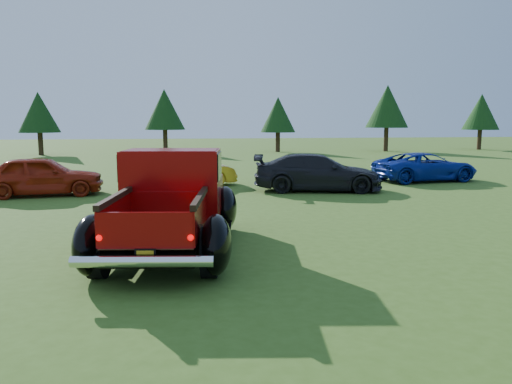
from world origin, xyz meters
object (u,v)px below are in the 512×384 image
tree_mid_right (278,115)px  show_car_yellow (188,171)px  tree_mid_left (165,110)px  show_car_red (42,176)px  show_car_grey (317,172)px  pickup_truck (173,200)px  show_car_blue (425,167)px  tree_west (39,112)px  tree_far_east (481,112)px  tree_east (387,106)px

tree_mid_right → show_car_yellow: tree_mid_right is taller
tree_mid_left → show_car_yellow: (1.50, -21.13, -2.77)m
show_car_red → show_car_grey: show_car_red is taller
show_car_yellow → pickup_truck: bearing=169.0°
tree_mid_right → show_car_blue: tree_mid_right is taller
tree_mid_left → tree_mid_right: tree_mid_left is taller
pickup_truck → show_car_red: bearing=128.6°
show_car_red → show_car_blue: (15.00, 1.91, -0.08)m
tree_mid_left → show_car_yellow: 21.37m
tree_west → show_car_grey: bearing=-54.4°
tree_far_east → show_car_grey: 30.88m
tree_mid_left → show_car_red: 23.34m
show_car_red → show_car_grey: 9.68m
show_car_yellow → show_car_grey: 5.10m
tree_far_east → show_car_yellow: bearing=-141.0°
show_car_yellow → tree_mid_right: bearing=-28.8°
tree_mid_right → show_car_blue: 20.30m
tree_east → show_car_blue: 20.78m
tree_mid_left → tree_east: size_ratio=0.93×
pickup_truck → tree_west: bearing=117.1°
tree_far_east → pickup_truck: bearing=-130.8°
tree_far_east → pickup_truck: size_ratio=0.86×
tree_mid_right → show_car_yellow: size_ratio=1.19×
pickup_truck → show_car_blue: bearing=50.1°
tree_far_east → tree_west: bearing=-177.6°
tree_west → show_car_blue: (20.50, -19.01, -2.50)m
show_car_red → show_car_grey: size_ratio=0.87×
show_car_red → tree_east: bearing=-52.0°
tree_west → tree_far_east: bearing=2.4°
tree_east → show_car_grey: size_ratio=1.16×
tree_east → show_car_yellow: (-16.50, -19.63, -3.05)m
tree_east → tree_west: bearing=-178.9°
show_car_yellow → tree_far_east: bearing=-59.4°
tree_mid_left → pickup_truck: tree_mid_left is taller
tree_west → show_car_red: size_ratio=1.14×
tree_mid_right → show_car_grey: 22.46m
tree_mid_left → show_car_grey: 24.13m
tree_east → show_car_red: 30.49m
tree_far_east → show_car_grey: tree_far_east is taller
tree_mid_right → show_car_yellow: (-7.50, -20.13, -2.36)m
tree_mid_right → show_car_grey: bearing=-97.2°
tree_east → show_car_yellow: tree_east is taller
tree_west → show_car_blue: tree_west is taller
show_car_red → show_car_yellow: (5.00, 1.78, -0.08)m
tree_west → pickup_truck: size_ratio=0.82×
tree_mid_left → pickup_truck: 30.66m
tree_west → show_car_red: tree_west is taller
tree_mid_right → show_car_red: bearing=-119.7°
tree_east → show_car_red: bearing=-135.1°
tree_east → tree_far_east: 9.06m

